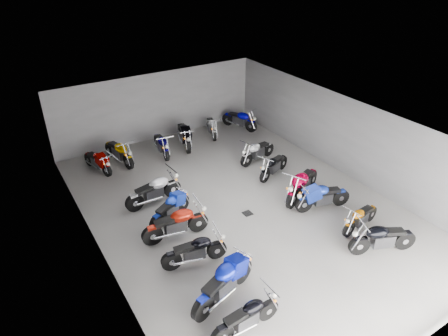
{
  "coord_description": "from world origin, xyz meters",
  "views": [
    {
      "loc": [
        -6.77,
        -9.8,
        8.41
      ],
      "look_at": [
        0.08,
        1.22,
        1.0
      ],
      "focal_mm": 32.0,
      "sensor_mm": 36.0,
      "label": 1
    }
  ],
  "objects_px": {
    "motorcycle_right_b": "(360,217)",
    "motorcycle_back_d": "(184,135)",
    "drain_grate": "(248,213)",
    "motorcycle_left_e": "(170,208)",
    "motorcycle_right_f": "(257,151)",
    "motorcycle_back_c": "(161,144)",
    "motorcycle_left_b": "(224,282)",
    "motorcycle_right_c": "(322,197)",
    "motorcycle_left_c": "(195,250)",
    "motorcycle_back_f": "(240,119)",
    "motorcycle_right_a": "(382,238)",
    "motorcycle_left_f": "(154,191)",
    "motorcycle_left_a": "(247,317)",
    "motorcycle_back_e": "(212,126)",
    "motorcycle_right_e": "(274,166)",
    "motorcycle_right_d": "(302,184)",
    "motorcycle_back_a": "(98,161)",
    "motorcycle_left_d": "(176,224)",
    "motorcycle_back_b": "(119,152)"
  },
  "relations": [
    {
      "from": "motorcycle_right_f",
      "to": "motorcycle_back_d",
      "type": "xyz_separation_m",
      "value": [
        -2.0,
        3.02,
        0.08
      ]
    },
    {
      "from": "motorcycle_left_e",
      "to": "motorcycle_back_d",
      "type": "xyz_separation_m",
      "value": [
        3.0,
        4.86,
        0.1
      ]
    },
    {
      "from": "motorcycle_left_f",
      "to": "motorcycle_back_e",
      "type": "xyz_separation_m",
      "value": [
        4.76,
        4.0,
        -0.06
      ]
    },
    {
      "from": "motorcycle_back_d",
      "to": "motorcycle_back_c",
      "type": "bearing_deg",
      "value": 24.77
    },
    {
      "from": "drain_grate",
      "to": "motorcycle_right_e",
      "type": "relative_size",
      "value": 0.17
    },
    {
      "from": "motorcycle_right_a",
      "to": "motorcycle_back_f",
      "type": "relative_size",
      "value": 1.04
    },
    {
      "from": "motorcycle_back_d",
      "to": "motorcycle_right_a",
      "type": "bearing_deg",
      "value": 115.65
    },
    {
      "from": "motorcycle_left_a",
      "to": "motorcycle_left_f",
      "type": "relative_size",
      "value": 0.89
    },
    {
      "from": "motorcycle_left_c",
      "to": "motorcycle_left_d",
      "type": "relative_size",
      "value": 0.89
    },
    {
      "from": "motorcycle_back_c",
      "to": "motorcycle_back_e",
      "type": "relative_size",
      "value": 1.08
    },
    {
      "from": "motorcycle_back_a",
      "to": "motorcycle_left_a",
      "type": "bearing_deg",
      "value": 79.11
    },
    {
      "from": "motorcycle_back_d",
      "to": "motorcycle_back_e",
      "type": "relative_size",
      "value": 1.23
    },
    {
      "from": "motorcycle_left_a",
      "to": "motorcycle_left_e",
      "type": "distance_m",
      "value": 5.12
    },
    {
      "from": "motorcycle_left_b",
      "to": "motorcycle_left_e",
      "type": "height_order",
      "value": "motorcycle_left_b"
    },
    {
      "from": "drain_grate",
      "to": "motorcycle_back_d",
      "type": "relative_size",
      "value": 0.14
    },
    {
      "from": "drain_grate",
      "to": "motorcycle_left_f",
      "type": "height_order",
      "value": "motorcycle_left_f"
    },
    {
      "from": "motorcycle_right_b",
      "to": "motorcycle_left_b",
      "type": "bearing_deg",
      "value": 82.88
    },
    {
      "from": "motorcycle_left_f",
      "to": "motorcycle_back_e",
      "type": "distance_m",
      "value": 6.21
    },
    {
      "from": "motorcycle_left_f",
      "to": "motorcycle_right_e",
      "type": "height_order",
      "value": "motorcycle_left_f"
    },
    {
      "from": "motorcycle_right_d",
      "to": "motorcycle_right_e",
      "type": "distance_m",
      "value": 1.82
    },
    {
      "from": "motorcycle_right_f",
      "to": "motorcycle_back_c",
      "type": "xyz_separation_m",
      "value": [
        -3.24,
        2.82,
        0.0
      ]
    },
    {
      "from": "motorcycle_right_c",
      "to": "motorcycle_back_a",
      "type": "relative_size",
      "value": 1.11
    },
    {
      "from": "motorcycle_right_b",
      "to": "motorcycle_right_f",
      "type": "distance_m",
      "value": 5.61
    },
    {
      "from": "drain_grate",
      "to": "motorcycle_left_e",
      "type": "height_order",
      "value": "motorcycle_left_e"
    },
    {
      "from": "motorcycle_back_a",
      "to": "motorcycle_back_d",
      "type": "xyz_separation_m",
      "value": [
        4.13,
        0.21,
        0.11
      ]
    },
    {
      "from": "motorcycle_left_c",
      "to": "motorcycle_back_f",
      "type": "xyz_separation_m",
      "value": [
        6.61,
        7.5,
        0.02
      ]
    },
    {
      "from": "motorcycle_left_d",
      "to": "motorcycle_right_e",
      "type": "height_order",
      "value": "motorcycle_left_d"
    },
    {
      "from": "motorcycle_left_b",
      "to": "motorcycle_back_a",
      "type": "bearing_deg",
      "value": 166.76
    },
    {
      "from": "motorcycle_left_c",
      "to": "motorcycle_left_f",
      "type": "relative_size",
      "value": 0.9
    },
    {
      "from": "motorcycle_right_b",
      "to": "motorcycle_back_d",
      "type": "height_order",
      "value": "motorcycle_back_d"
    },
    {
      "from": "drain_grate",
      "to": "motorcycle_left_e",
      "type": "bearing_deg",
      "value": 155.23
    },
    {
      "from": "motorcycle_right_f",
      "to": "motorcycle_back_c",
      "type": "height_order",
      "value": "same"
    },
    {
      "from": "motorcycle_left_a",
      "to": "motorcycle_left_b",
      "type": "bearing_deg",
      "value": 174.9
    },
    {
      "from": "motorcycle_left_b",
      "to": "motorcycle_right_c",
      "type": "distance_m",
      "value": 5.42
    },
    {
      "from": "motorcycle_back_b",
      "to": "motorcycle_left_c",
      "type": "bearing_deg",
      "value": 77.64
    },
    {
      "from": "motorcycle_left_c",
      "to": "motorcycle_left_f",
      "type": "height_order",
      "value": "motorcycle_left_f"
    },
    {
      "from": "motorcycle_left_f",
      "to": "motorcycle_right_f",
      "type": "bearing_deg",
      "value": 92.24
    },
    {
      "from": "motorcycle_back_c",
      "to": "motorcycle_back_b",
      "type": "bearing_deg",
      "value": 1.4
    },
    {
      "from": "motorcycle_left_e",
      "to": "motorcycle_right_d",
      "type": "xyz_separation_m",
      "value": [
        4.73,
        -1.33,
        0.11
      ]
    },
    {
      "from": "motorcycle_left_c",
      "to": "motorcycle_back_b",
      "type": "height_order",
      "value": "motorcycle_back_b"
    },
    {
      "from": "motorcycle_right_c",
      "to": "motorcycle_back_d",
      "type": "relative_size",
      "value": 0.9
    },
    {
      "from": "motorcycle_left_d",
      "to": "motorcycle_back_c",
      "type": "xyz_separation_m",
      "value": [
        2.0,
        5.62,
        -0.05
      ]
    },
    {
      "from": "motorcycle_right_e",
      "to": "motorcycle_right_c",
      "type": "bearing_deg",
      "value": 159.71
    },
    {
      "from": "motorcycle_left_d",
      "to": "motorcycle_left_a",
      "type": "bearing_deg",
      "value": 4.51
    },
    {
      "from": "motorcycle_right_b",
      "to": "motorcycle_back_e",
      "type": "height_order",
      "value": "motorcycle_back_e"
    },
    {
      "from": "motorcycle_left_a",
      "to": "motorcycle_back_c",
      "type": "height_order",
      "value": "motorcycle_back_c"
    },
    {
      "from": "motorcycle_back_a",
      "to": "motorcycle_back_d",
      "type": "distance_m",
      "value": 4.13
    },
    {
      "from": "motorcycle_right_c",
      "to": "motorcycle_right_e",
      "type": "relative_size",
      "value": 1.12
    },
    {
      "from": "motorcycle_right_c",
      "to": "motorcycle_back_d",
      "type": "distance_m",
      "value": 7.36
    },
    {
      "from": "motorcycle_right_d",
      "to": "motorcycle_back_a",
      "type": "relative_size",
      "value": 1.21
    }
  ]
}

